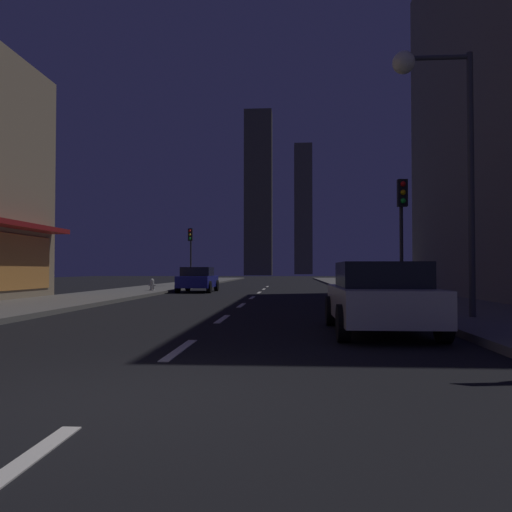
{
  "coord_description": "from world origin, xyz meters",
  "views": [
    {
      "loc": [
        1.79,
        -5.02,
        1.29
      ],
      "look_at": [
        0.0,
        21.44,
        2.01
      ],
      "focal_mm": 36.08,
      "sensor_mm": 36.0,
      "label": 1
    }
  ],
  "objects_px": {
    "car_parked_far": "(198,279)",
    "street_lamp_right": "(436,117)",
    "fire_hydrant_far_left": "(152,285)",
    "car_parked_near": "(380,297)",
    "traffic_light_far_left": "(190,244)",
    "traffic_light_near_right": "(402,213)"
  },
  "relations": [
    {
      "from": "street_lamp_right",
      "to": "fire_hydrant_far_left",
      "type": "bearing_deg",
      "value": 126.48
    },
    {
      "from": "car_parked_near",
      "to": "fire_hydrant_far_left",
      "type": "relative_size",
      "value": 6.48
    },
    {
      "from": "traffic_light_far_left",
      "to": "street_lamp_right",
      "type": "height_order",
      "value": "street_lamp_right"
    },
    {
      "from": "fire_hydrant_far_left",
      "to": "traffic_light_near_right",
      "type": "relative_size",
      "value": 0.16
    },
    {
      "from": "traffic_light_near_right",
      "to": "car_parked_near",
      "type": "bearing_deg",
      "value": -105.78
    },
    {
      "from": "traffic_light_far_left",
      "to": "car_parked_near",
      "type": "bearing_deg",
      "value": -70.93
    },
    {
      "from": "car_parked_far",
      "to": "traffic_light_far_left",
      "type": "xyz_separation_m",
      "value": [
        -1.9,
        7.41,
        2.45
      ]
    },
    {
      "from": "car_parked_far",
      "to": "street_lamp_right",
      "type": "bearing_deg",
      "value": -61.76
    },
    {
      "from": "car_parked_far",
      "to": "traffic_light_far_left",
      "type": "bearing_deg",
      "value": 104.38
    },
    {
      "from": "car_parked_near",
      "to": "fire_hydrant_far_left",
      "type": "xyz_separation_m",
      "value": [
        -9.5,
        17.46,
        -0.29
      ]
    },
    {
      "from": "car_parked_near",
      "to": "traffic_light_far_left",
      "type": "distance_m",
      "value": 27.96
    },
    {
      "from": "fire_hydrant_far_left",
      "to": "street_lamp_right",
      "type": "distance_m",
      "value": 19.53
    },
    {
      "from": "traffic_light_far_left",
      "to": "street_lamp_right",
      "type": "relative_size",
      "value": 0.64
    },
    {
      "from": "car_parked_far",
      "to": "traffic_light_near_right",
      "type": "xyz_separation_m",
      "value": [
        9.1,
        -12.2,
        2.45
      ]
    },
    {
      "from": "fire_hydrant_far_left",
      "to": "traffic_light_far_left",
      "type": "distance_m",
      "value": 9.29
    },
    {
      "from": "traffic_light_near_right",
      "to": "street_lamp_right",
      "type": "bearing_deg",
      "value": -91.52
    },
    {
      "from": "fire_hydrant_far_left",
      "to": "traffic_light_near_right",
      "type": "distance_m",
      "value": 15.9
    },
    {
      "from": "traffic_light_far_left",
      "to": "street_lamp_right",
      "type": "bearing_deg",
      "value": -65.73
    },
    {
      "from": "car_parked_near",
      "to": "street_lamp_right",
      "type": "xyz_separation_m",
      "value": [
        1.78,
        2.2,
        4.33
      ]
    },
    {
      "from": "traffic_light_near_right",
      "to": "traffic_light_far_left",
      "type": "distance_m",
      "value": 22.48
    },
    {
      "from": "traffic_light_near_right",
      "to": "traffic_light_far_left",
      "type": "height_order",
      "value": "same"
    },
    {
      "from": "traffic_light_far_left",
      "to": "fire_hydrant_far_left",
      "type": "bearing_deg",
      "value": -92.58
    }
  ]
}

